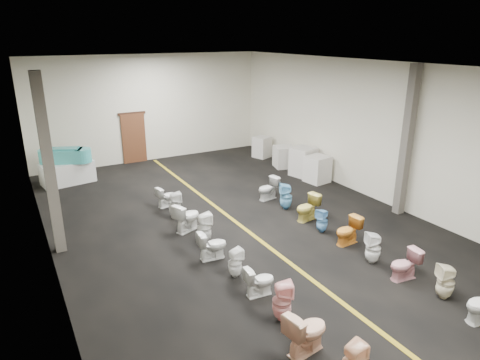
% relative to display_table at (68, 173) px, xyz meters
% --- Properties ---
extents(floor, '(16.00, 16.00, 0.00)m').
position_rel_display_table_xyz_m(floor, '(3.77, -6.44, -0.40)').
color(floor, black).
rests_on(floor, ground).
extents(ceiling, '(16.00, 16.00, 0.00)m').
position_rel_display_table_xyz_m(ceiling, '(3.77, -6.44, 4.10)').
color(ceiling, black).
rests_on(ceiling, ground).
extents(wall_back, '(10.00, 0.00, 10.00)m').
position_rel_display_table_xyz_m(wall_back, '(3.77, 1.56, 1.85)').
color(wall_back, beige).
rests_on(wall_back, ground).
extents(wall_left, '(0.00, 16.00, 16.00)m').
position_rel_display_table_xyz_m(wall_left, '(-1.23, -6.44, 1.85)').
color(wall_left, beige).
rests_on(wall_left, ground).
extents(wall_right, '(0.00, 16.00, 16.00)m').
position_rel_display_table_xyz_m(wall_right, '(8.77, -6.44, 1.85)').
color(wall_right, beige).
rests_on(wall_right, ground).
extents(aisle_stripe, '(0.12, 15.60, 0.01)m').
position_rel_display_table_xyz_m(aisle_stripe, '(3.77, -6.44, -0.40)').
color(aisle_stripe, olive).
rests_on(aisle_stripe, floor).
extents(back_door, '(1.00, 0.10, 2.10)m').
position_rel_display_table_xyz_m(back_door, '(2.97, 1.50, 0.65)').
color(back_door, '#562D19').
rests_on(back_door, floor).
extents(door_frame, '(1.15, 0.08, 0.10)m').
position_rel_display_table_xyz_m(door_frame, '(2.97, 1.51, 1.72)').
color(door_frame, '#331C11').
rests_on(door_frame, back_door).
extents(column_left, '(0.25, 0.25, 4.50)m').
position_rel_display_table_xyz_m(column_left, '(-0.98, -5.44, 1.85)').
color(column_left, '#59544C').
rests_on(column_left, floor).
extents(column_right, '(0.25, 0.25, 4.50)m').
position_rel_display_table_xyz_m(column_right, '(8.52, -7.94, 1.85)').
color(column_right, '#59544C').
rests_on(column_right, floor).
extents(display_table, '(1.94, 1.20, 0.81)m').
position_rel_display_table_xyz_m(display_table, '(0.00, 0.00, 0.00)').
color(display_table, silver).
rests_on(display_table, floor).
extents(bathtub, '(1.77, 1.13, 0.55)m').
position_rel_display_table_xyz_m(bathtub, '(0.00, 0.00, 0.67)').
color(bathtub, teal).
rests_on(bathtub, display_table).
extents(appliance_crate_a, '(0.87, 0.87, 0.99)m').
position_rel_display_table_xyz_m(appliance_crate_a, '(8.17, -4.39, 0.09)').
color(appliance_crate_a, silver).
rests_on(appliance_crate_a, floor).
extents(appliance_crate_b, '(0.98, 0.98, 1.12)m').
position_rel_display_table_xyz_m(appliance_crate_b, '(8.17, -3.52, 0.16)').
color(appliance_crate_b, beige).
rests_on(appliance_crate_b, floor).
extents(appliance_crate_c, '(0.95, 0.95, 0.87)m').
position_rel_display_table_xyz_m(appliance_crate_c, '(8.17, -2.23, 0.03)').
color(appliance_crate_c, beige).
rests_on(appliance_crate_c, floor).
extents(appliance_crate_d, '(0.83, 0.83, 0.93)m').
position_rel_display_table_xyz_m(appliance_crate_d, '(8.17, -0.49, 0.06)').
color(appliance_crate_d, beige).
rests_on(appliance_crate_d, floor).
extents(toilet_left_2, '(0.88, 0.58, 0.84)m').
position_rel_display_table_xyz_m(toilet_left_2, '(2.23, -11.47, 0.02)').
color(toilet_left_2, '#F3B895').
rests_on(toilet_left_2, floor).
extents(toilet_left_3, '(0.49, 0.49, 0.82)m').
position_rel_display_table_xyz_m(toilet_left_3, '(2.37, -10.53, 0.01)').
color(toilet_left_3, '#FAAFAD').
rests_on(toilet_left_3, floor).
extents(toilet_left_4, '(0.68, 0.42, 0.67)m').
position_rel_display_table_xyz_m(toilet_left_4, '(2.43, -9.60, -0.07)').
color(toilet_left_4, white).
rests_on(toilet_left_4, floor).
extents(toilet_left_5, '(0.34, 0.33, 0.70)m').
position_rel_display_table_xyz_m(toilet_left_5, '(2.32, -8.73, -0.05)').
color(toilet_left_5, white).
rests_on(toilet_left_5, floor).
extents(toilet_left_6, '(0.74, 0.46, 0.73)m').
position_rel_display_table_xyz_m(toilet_left_6, '(2.23, -7.72, -0.04)').
color(toilet_left_6, white).
rests_on(toilet_left_6, floor).
extents(toilet_left_7, '(0.42, 0.41, 0.83)m').
position_rel_display_table_xyz_m(toilet_left_7, '(2.42, -6.83, 0.01)').
color(toilet_left_7, white).
rests_on(toilet_left_7, floor).
extents(toilet_left_8, '(0.93, 0.74, 0.83)m').
position_rel_display_table_xyz_m(toilet_left_8, '(2.30, -5.93, 0.01)').
color(toilet_left_8, white).
rests_on(toilet_left_8, floor).
extents(toilet_left_9, '(0.42, 0.41, 0.81)m').
position_rel_display_table_xyz_m(toilet_left_9, '(2.32, -4.94, 0.00)').
color(toilet_left_9, white).
rests_on(toilet_left_9, floor).
extents(toilet_left_10, '(0.71, 0.49, 0.67)m').
position_rel_display_table_xyz_m(toilet_left_10, '(2.42, -3.94, -0.07)').
color(toilet_left_10, white).
rests_on(toilet_left_10, floor).
extents(toilet_right_2, '(0.47, 0.47, 0.78)m').
position_rel_display_table_xyz_m(toilet_right_2, '(5.74, -11.60, -0.01)').
color(toilet_right_2, '#F2E7C4').
rests_on(toilet_right_2, floor).
extents(toilet_right_3, '(0.74, 0.48, 0.71)m').
position_rel_display_table_xyz_m(toilet_right_3, '(5.61, -10.67, -0.05)').
color(toilet_right_3, pink).
rests_on(toilet_right_3, floor).
extents(toilet_right_4, '(0.47, 0.47, 0.80)m').
position_rel_display_table_xyz_m(toilet_right_4, '(5.52, -9.79, -0.01)').
color(toilet_right_4, white).
rests_on(toilet_right_4, floor).
extents(toilet_right_5, '(0.75, 0.47, 0.74)m').
position_rel_display_table_xyz_m(toilet_right_5, '(5.69, -8.75, -0.03)').
color(toilet_right_5, orange).
rests_on(toilet_right_5, floor).
extents(toilet_right_6, '(0.38, 0.37, 0.69)m').
position_rel_display_table_xyz_m(toilet_right_6, '(5.55, -7.87, -0.06)').
color(toilet_right_6, '#6DAFE2').
rests_on(toilet_right_6, floor).
extents(toilet_right_7, '(0.83, 0.56, 0.78)m').
position_rel_display_table_xyz_m(toilet_right_7, '(5.70, -7.00, -0.01)').
color(toilet_right_7, '#CBB94F').
rests_on(toilet_right_7, floor).
extents(toilet_right_8, '(0.51, 0.51, 0.85)m').
position_rel_display_table_xyz_m(toilet_right_8, '(5.63, -6.00, 0.02)').
color(toilet_right_8, '#74C0EA').
rests_on(toilet_right_8, floor).
extents(toilet_right_9, '(0.79, 0.53, 0.75)m').
position_rel_display_table_xyz_m(toilet_right_9, '(5.60, -5.00, -0.03)').
color(toilet_right_9, silver).
rests_on(toilet_right_9, floor).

